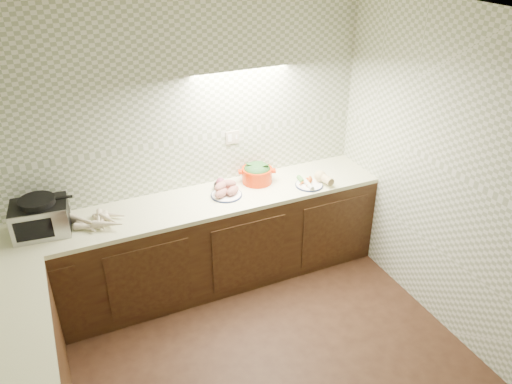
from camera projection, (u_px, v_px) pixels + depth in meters
name	position (u px, v px, depth m)	size (l,w,h in m)	color
room	(260.00, 215.00, 2.79)	(3.60, 3.60, 2.60)	black
counter	(136.00, 327.00, 3.66)	(3.60, 3.60, 0.90)	black
toaster_oven	(40.00, 217.00, 3.88)	(0.45, 0.37, 0.30)	black
parsnip_pile	(101.00, 220.00, 4.04)	(0.46, 0.42, 0.08)	beige
sweet_potato_plate	(226.00, 190.00, 4.45)	(0.28, 0.28, 0.13)	#131B3F
onion_bowl	(222.00, 185.00, 4.55)	(0.16, 0.16, 0.12)	black
dutch_oven	(257.00, 173.00, 4.65)	(0.36, 0.36, 0.20)	red
veg_plate	(314.00, 180.00, 4.64)	(0.31, 0.27, 0.12)	#131B3F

